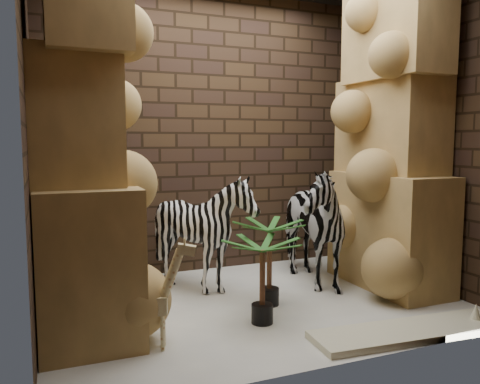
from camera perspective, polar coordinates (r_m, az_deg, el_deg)
name	(u,v)px	position (r m, az deg, el deg)	size (l,w,h in m)	color
floor	(255,303)	(4.28, 1.85, -13.17)	(3.50, 3.50, 0.00)	white
wall_back	(209,133)	(5.21, -3.73, 7.03)	(3.50, 3.50, 0.00)	#372516
wall_front	(341,127)	(2.95, 11.97, 7.66)	(3.50, 3.50, 0.00)	#372516
wall_left	(29,129)	(3.70, -23.89, 6.93)	(3.00, 3.00, 0.00)	#372516
wall_right	(419,132)	(5.02, 20.61, 6.70)	(3.00, 3.00, 0.00)	#372516
rock_pillar_left	(81,129)	(3.70, -18.44, 7.13)	(0.68, 1.30, 3.00)	tan
rock_pillar_right	(392,132)	(4.80, 17.70, 6.84)	(0.58, 1.25, 3.00)	tan
zebra_right	(304,215)	(4.77, 7.67, -2.71)	(0.63, 1.16, 1.38)	white
zebra_left	(203,238)	(4.51, -4.44, -5.52)	(0.90, 1.12, 1.01)	white
giraffe_toy	(147,293)	(3.35, -11.02, -11.75)	(0.40, 0.13, 0.78)	beige
palm_front	(269,262)	(4.15, 3.53, -8.37)	(0.36, 0.36, 0.75)	#19551B
palm_back	(262,281)	(3.76, 2.69, -10.52)	(0.36, 0.36, 0.68)	#19551B
surfboard	(415,331)	(3.87, 20.14, -15.28)	(1.59, 0.39, 0.05)	#EDE8BF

